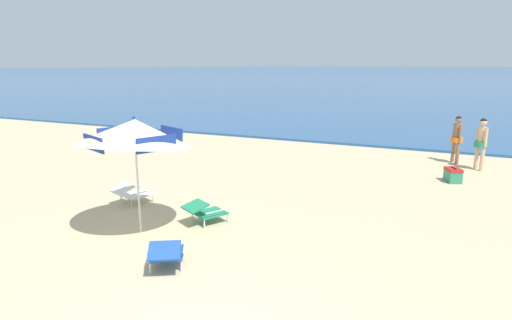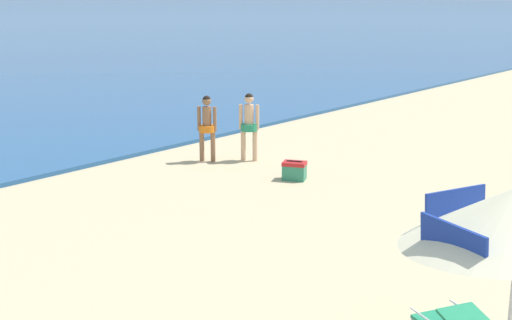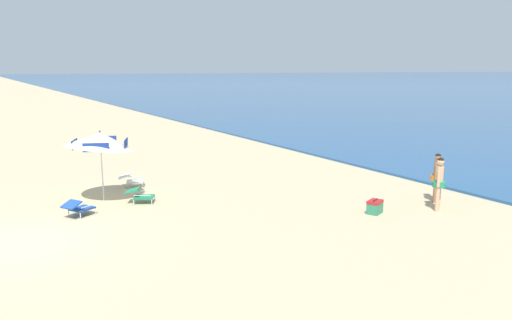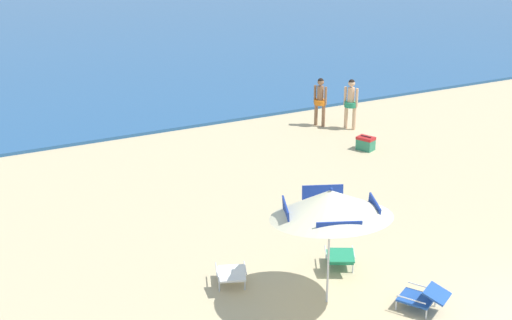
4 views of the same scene
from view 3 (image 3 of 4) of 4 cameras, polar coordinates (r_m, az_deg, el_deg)
ground_plane at (r=13.38m, az=-26.30°, el=-8.88°), size 800.00×800.00×0.00m
beach_umbrella_striped_main at (r=16.17m, az=-18.00°, el=2.25°), size 2.23×2.28×2.38m
lounge_chair_under_umbrella at (r=15.87m, az=-13.59°, el=-3.99°), size 0.87×1.00×0.49m
lounge_chair_beside_umbrella at (r=14.98m, az=-20.34°, el=-5.27°), size 0.89×1.01×0.51m
lounge_chair_facing_sea at (r=18.07m, az=-14.56°, el=-2.25°), size 0.81×0.99×0.50m
person_standing_near_shore at (r=16.49m, az=20.67°, el=-1.56°), size 0.39×0.43×1.59m
person_standing_beside at (r=15.50m, az=20.93°, el=-2.23°), size 0.40×0.43×1.63m
cooler_box at (r=14.78m, az=13.92°, el=-5.41°), size 0.52×0.59×0.43m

